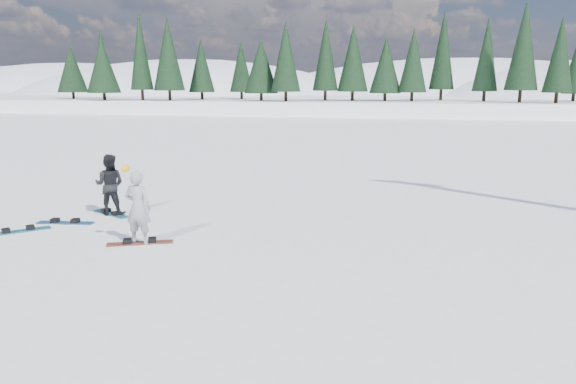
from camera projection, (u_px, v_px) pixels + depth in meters
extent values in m
plane|color=white|center=(161.00, 245.00, 12.90)|extent=(420.00, 420.00, 0.00)
cube|color=white|center=(366.00, 122.00, 65.75)|extent=(90.00, 14.00, 5.00)
ellipsoid|color=white|center=(190.00, 133.00, 193.33)|extent=(143.00, 110.00, 49.50)
ellipsoid|color=white|center=(455.00, 133.00, 202.88)|extent=(182.00, 140.00, 53.20)
ellipsoid|color=white|center=(76.00, 123.00, 246.81)|extent=(169.00, 130.00, 52.00)
cone|color=black|center=(73.00, 69.00, 72.71)|extent=(3.20, 3.20, 7.50)
cone|color=black|center=(98.00, 69.00, 71.93)|extent=(3.20, 3.20, 7.50)
cone|color=black|center=(124.00, 69.00, 71.16)|extent=(3.20, 3.20, 7.50)
cone|color=black|center=(150.00, 69.00, 70.38)|extent=(3.20, 3.20, 7.50)
cone|color=black|center=(177.00, 69.00, 69.60)|extent=(3.20, 3.20, 7.50)
cone|color=black|center=(204.00, 69.00, 68.82)|extent=(3.20, 3.20, 7.50)
cone|color=black|center=(232.00, 69.00, 68.04)|extent=(3.20, 3.20, 7.50)
cone|color=black|center=(261.00, 68.00, 67.26)|extent=(3.20, 3.20, 7.50)
cone|color=black|center=(291.00, 68.00, 66.48)|extent=(3.20, 3.20, 7.50)
cone|color=black|center=(321.00, 68.00, 65.71)|extent=(3.20, 3.20, 7.50)
cone|color=black|center=(352.00, 68.00, 64.93)|extent=(3.20, 3.20, 7.50)
cone|color=black|center=(383.00, 68.00, 64.15)|extent=(3.20, 3.20, 7.50)
cone|color=black|center=(416.00, 68.00, 63.37)|extent=(3.20, 3.20, 7.50)
cone|color=black|center=(449.00, 68.00, 62.59)|extent=(3.20, 3.20, 7.50)
cone|color=black|center=(483.00, 67.00, 61.81)|extent=(3.20, 3.20, 7.50)
cone|color=black|center=(518.00, 67.00, 61.03)|extent=(3.20, 3.20, 7.50)
cone|color=black|center=(553.00, 67.00, 60.26)|extent=(3.20, 3.20, 7.50)
imported|color=#ACACB1|center=(138.00, 208.00, 12.84)|extent=(0.64, 0.43, 1.72)
sphere|color=#FFB30D|center=(125.00, 169.00, 12.59)|extent=(0.18, 0.18, 0.18)
imported|color=black|center=(110.00, 185.00, 15.73)|extent=(0.94, 0.80, 1.72)
cube|color=#9E3F22|center=(140.00, 243.00, 13.00)|extent=(1.48, 0.87, 0.03)
cube|color=teal|center=(111.00, 214.00, 15.89)|extent=(1.44, 0.98, 0.03)
cube|color=#1A5091|center=(65.00, 223.00, 14.88)|extent=(1.52, 0.49, 0.03)
cube|color=teal|center=(18.00, 231.00, 14.02)|extent=(1.22, 1.30, 0.03)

